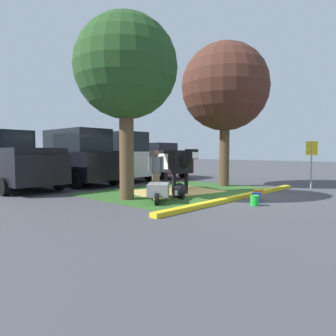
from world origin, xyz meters
TOP-DOWN VIEW (x-y plane):
  - ground_plane at (0.00, 0.00)m, footprint 80.00×80.00m
  - grass_island at (-0.49, 1.96)m, footprint 6.69×4.76m
  - curb_yellow at (-0.49, -0.57)m, footprint 7.89×0.24m
  - hay_bedding at (-0.80, 2.03)m, footprint 3.61×2.98m
  - shade_tree_left at (-3.11, 1.96)m, footprint 3.22×3.22m
  - shade_tree_right at (2.14, 1.71)m, footprint 3.77×3.77m
  - cow_holstein at (-0.87, 2.13)m, footprint 1.55×3.01m
  - calf_lying at (-1.69, 1.01)m, footprint 1.26×1.01m
  - person_handler at (-2.15, 1.62)m, footprint 0.34×0.46m
  - wheelbarrow at (-2.88, 0.79)m, footprint 1.41×1.29m
  - parking_sign at (3.86, -1.36)m, footprint 0.10×0.44m
  - bucket_green at (-1.36, -1.52)m, footprint 0.27×0.27m
  - bucket_blue at (-0.78, -1.29)m, footprint 0.29×0.29m
  - bucket_orange at (-0.25, -1.08)m, footprint 0.33×0.33m
  - pickup_truck_black at (-4.49, 7.54)m, footprint 2.27×5.43m
  - suv_black at (-1.88, 7.04)m, footprint 2.17×4.62m
  - suv_dark_grey at (0.69, 7.42)m, footprint 2.17×4.62m
  - sedan_red at (3.39, 7.28)m, footprint 2.07×4.42m

SIDE VIEW (x-z plane):
  - ground_plane at x=0.00m, z-range 0.00..0.00m
  - grass_island at x=-0.49m, z-range 0.00..0.02m
  - hay_bedding at x=-0.80m, z-range 0.01..0.04m
  - curb_yellow at x=-0.49m, z-range 0.00..0.12m
  - bucket_blue at x=-0.78m, z-range 0.01..0.30m
  - bucket_green at x=-1.36m, z-range 0.01..0.30m
  - bucket_orange at x=-0.25m, z-range 0.01..0.33m
  - calf_lying at x=-1.69m, z-range 0.00..0.48m
  - wheelbarrow at x=-2.88m, z-range 0.07..0.70m
  - person_handler at x=-2.15m, z-range 0.05..1.63m
  - sedan_red at x=3.39m, z-range -0.03..1.99m
  - pickup_truck_black at x=-4.49m, z-range -0.10..2.32m
  - cow_holstein at x=-0.87m, z-range 0.35..1.95m
  - suv_black at x=-1.88m, z-range 0.01..2.53m
  - suv_dark_grey at x=0.69m, z-range 0.01..2.53m
  - parking_sign at x=3.86m, z-range 0.40..2.35m
  - shade_tree_left at x=-3.11m, z-range 1.22..6.98m
  - shade_tree_right at x=2.14m, z-range 1.19..7.39m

